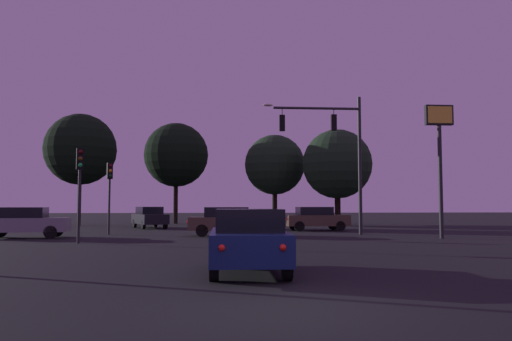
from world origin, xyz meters
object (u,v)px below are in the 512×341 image
at_px(car_crossing_right, 228,221).
at_px(traffic_light_corner_right, 80,176).
at_px(traffic_signal_mast_arm, 335,142).
at_px(store_sign_illuminated, 440,140).
at_px(car_far_lane, 316,218).
at_px(car_parked_lot, 150,217).
at_px(tree_behind_sign, 176,155).
at_px(car_crossing_left, 24,222).
at_px(tree_right_cluster, 337,164).
at_px(traffic_light_corner_left, 110,183).
at_px(car_nearside_lane, 248,240).
at_px(tree_left_far, 80,149).
at_px(tree_center_horizon, 275,165).

bearing_deg(car_crossing_right, traffic_light_corner_right, -144.04).
bearing_deg(traffic_signal_mast_arm, store_sign_illuminated, -40.31).
xyz_separation_m(car_far_lane, car_parked_lot, (-10.98, 4.88, -0.00)).
height_order(store_sign_illuminated, tree_behind_sign, tree_behind_sign).
bearing_deg(car_crossing_left, tree_right_cluster, 36.81).
relative_size(traffic_light_corner_left, store_sign_illuminated, 0.60).
bearing_deg(traffic_signal_mast_arm, car_crossing_right, -174.96).
bearing_deg(tree_behind_sign, store_sign_illuminated, -57.96).
height_order(car_crossing_left, car_far_lane, same).
bearing_deg(car_far_lane, car_nearside_lane, -106.94).
height_order(car_nearside_lane, store_sign_illuminated, store_sign_illuminated).
bearing_deg(traffic_light_corner_right, tree_left_far, 102.89).
relative_size(traffic_signal_mast_arm, tree_center_horizon, 0.97).
distance_m(car_crossing_right, tree_right_cluster, 17.65).
bearing_deg(traffic_light_corner_right, traffic_light_corner_left, 89.16).
height_order(car_far_lane, tree_left_far, tree_left_far).
distance_m(traffic_light_corner_right, tree_left_far, 21.14).
bearing_deg(tree_behind_sign, car_crossing_right, -79.01).
bearing_deg(traffic_light_corner_left, traffic_light_corner_right, -90.84).
bearing_deg(car_crossing_right, traffic_light_corner_left, 164.08).
distance_m(car_crossing_right, tree_behind_sign, 20.34).
relative_size(car_crossing_left, tree_behind_sign, 0.48).
bearing_deg(car_parked_lot, tree_right_cluster, 15.56).
relative_size(traffic_signal_mast_arm, car_far_lane, 1.89).
bearing_deg(car_crossing_right, car_crossing_left, -175.80).
distance_m(traffic_signal_mast_arm, car_crossing_right, 7.39).
bearing_deg(traffic_light_corner_right, tree_right_cluster, 49.21).
height_order(tree_behind_sign, tree_left_far, tree_left_far).
bearing_deg(traffic_light_corner_right, car_crossing_left, 131.16).
bearing_deg(traffic_light_corner_left, tree_left_far, 109.14).
xyz_separation_m(traffic_signal_mast_arm, car_nearside_lane, (-6.24, -15.70, -4.37)).
bearing_deg(store_sign_illuminated, tree_left_far, 139.02).
distance_m(tree_behind_sign, tree_center_horizon, 8.92).
relative_size(car_crossing_right, tree_left_far, 0.48).
distance_m(traffic_light_corner_right, car_crossing_right, 8.43).
xyz_separation_m(traffic_light_corner_left, tree_left_far, (-4.76, 13.70, 3.34)).
height_order(traffic_light_corner_right, car_nearside_lane, traffic_light_corner_right).
xyz_separation_m(traffic_light_corner_right, tree_center_horizon, (11.71, 23.25, 2.38)).
xyz_separation_m(traffic_light_corner_right, car_crossing_right, (6.61, 4.80, -2.09)).
bearing_deg(car_parked_lot, car_crossing_right, -62.94).
xyz_separation_m(traffic_light_corner_right, car_crossing_left, (-3.54, 4.05, -2.09)).
bearing_deg(car_parked_lot, tree_behind_sign, 81.63).
height_order(traffic_signal_mast_arm, car_crossing_right, traffic_signal_mast_arm).
height_order(traffic_signal_mast_arm, tree_center_horizon, tree_center_horizon).
height_order(store_sign_illuminated, tree_center_horizon, tree_center_horizon).
height_order(traffic_light_corner_right, tree_left_far, tree_left_far).
distance_m(car_crossing_right, car_far_lane, 7.79).
xyz_separation_m(traffic_signal_mast_arm, traffic_light_corner_left, (-12.46, 1.33, -2.33)).
distance_m(store_sign_illuminated, tree_right_cluster, 17.30).
height_order(car_crossing_right, tree_left_far, tree_left_far).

